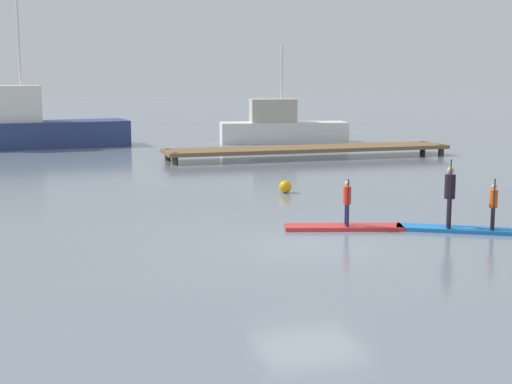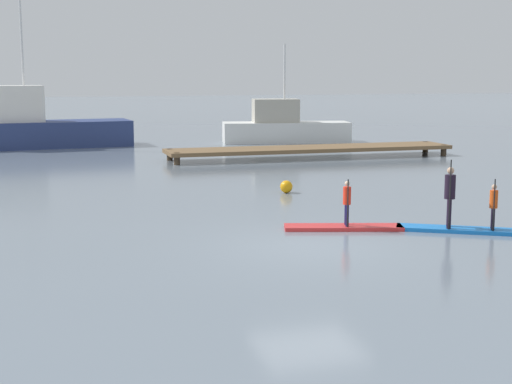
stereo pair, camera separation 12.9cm
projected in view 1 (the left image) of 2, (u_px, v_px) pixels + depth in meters
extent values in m
plane|color=slate|center=(309.00, 247.00, 17.74)|extent=(240.00, 240.00, 0.00)
cube|color=red|center=(344.00, 227.00, 19.74)|extent=(3.14, 1.47, 0.10)
cube|color=red|center=(404.00, 227.00, 19.77)|extent=(0.36, 0.51, 0.09)
cylinder|color=#19194C|center=(346.00, 214.00, 19.81)|extent=(0.08, 0.08, 0.56)
cylinder|color=#19194C|center=(347.00, 216.00, 19.57)|extent=(0.08, 0.08, 0.56)
cylinder|color=red|center=(347.00, 196.00, 19.61)|extent=(0.25, 0.25, 0.46)
sphere|color=beige|center=(347.00, 183.00, 19.56)|extent=(0.13, 0.13, 0.13)
cylinder|color=black|center=(348.00, 203.00, 19.47)|extent=(0.03, 0.03, 1.24)
cube|color=black|center=(348.00, 223.00, 19.55)|extent=(0.07, 0.14, 0.18)
cube|color=blue|center=(458.00, 229.00, 19.46)|extent=(3.00, 2.09, 0.10)
cylinder|color=black|center=(449.00, 212.00, 19.61)|extent=(0.11, 0.11, 0.75)
cylinder|color=black|center=(449.00, 214.00, 19.29)|extent=(0.11, 0.11, 0.75)
cylinder|color=black|center=(450.00, 187.00, 19.34)|extent=(0.38, 0.38, 0.62)
sphere|color=tan|center=(451.00, 170.00, 19.28)|extent=(0.18, 0.18, 0.18)
cylinder|color=black|center=(450.00, 194.00, 19.17)|extent=(0.03, 0.03, 1.78)
cube|color=black|center=(449.00, 225.00, 19.29)|extent=(0.10, 0.14, 0.18)
cylinder|color=black|center=(492.00, 218.00, 19.34)|extent=(0.08, 0.08, 0.55)
cylinder|color=black|center=(493.00, 219.00, 19.11)|extent=(0.08, 0.08, 0.55)
cylinder|color=#E54C14|center=(494.00, 199.00, 19.15)|extent=(0.28, 0.28, 0.45)
sphere|color=tan|center=(494.00, 187.00, 19.10)|extent=(0.13, 0.13, 0.13)
cylinder|color=black|center=(494.00, 205.00, 19.00)|extent=(0.03, 0.03, 1.32)
cube|color=black|center=(493.00, 227.00, 19.09)|extent=(0.10, 0.14, 0.18)
cube|color=navy|center=(30.00, 135.00, 41.22)|extent=(10.76, 3.78, 1.42)
cube|color=white|center=(9.00, 104.00, 40.59)|extent=(3.36, 2.26, 1.95)
cylinder|color=silver|center=(18.00, 31.00, 40.23)|extent=(0.12, 0.12, 5.71)
cube|color=silver|center=(284.00, 132.00, 44.47)|extent=(7.63, 3.31, 1.19)
cube|color=#B2AD9E|center=(273.00, 111.00, 44.19)|extent=(2.88, 2.16, 1.35)
cylinder|color=silver|center=(282.00, 71.00, 43.90)|extent=(0.12, 0.12, 3.17)
cube|color=brown|center=(308.00, 149.00, 36.29)|extent=(13.92, 2.42, 0.18)
cylinder|color=#473828|center=(175.00, 159.00, 33.55)|extent=(0.28, 0.28, 0.53)
cylinder|color=#473828|center=(168.00, 155.00, 35.27)|extent=(0.28, 0.28, 0.53)
cylinder|color=#473828|center=(441.00, 150.00, 37.36)|extent=(0.28, 0.28, 0.53)
cylinder|color=#473828|center=(423.00, 147.00, 39.08)|extent=(0.28, 0.28, 0.53)
sphere|color=orange|center=(285.00, 187.00, 25.70)|extent=(0.43, 0.43, 0.43)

